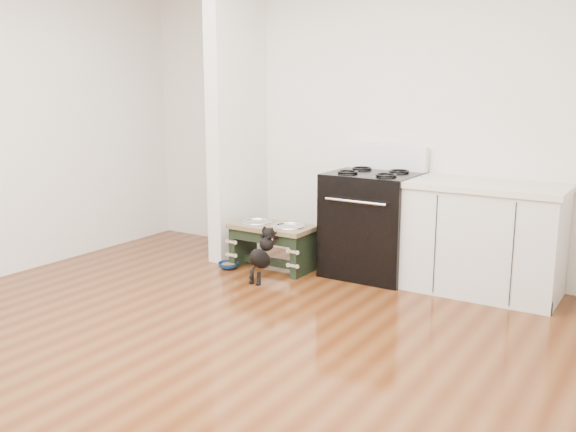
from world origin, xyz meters
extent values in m
plane|color=#49210D|center=(0.00, 0.00, 0.00)|extent=(5.00, 5.00, 0.00)
plane|color=silver|center=(0.00, 2.50, 1.35)|extent=(5.00, 0.00, 5.00)
cube|color=silver|center=(-1.18, 2.10, 1.35)|extent=(0.15, 0.80, 2.70)
cube|color=black|center=(0.25, 2.15, 0.46)|extent=(0.76, 0.65, 0.92)
cube|color=black|center=(0.25, 1.84, 0.40)|extent=(0.58, 0.02, 0.50)
cylinder|color=silver|center=(0.25, 1.80, 0.72)|extent=(0.56, 0.02, 0.02)
cube|color=white|center=(0.25, 2.43, 1.03)|extent=(0.76, 0.08, 0.22)
torus|color=black|center=(0.07, 2.01, 0.93)|extent=(0.18, 0.18, 0.02)
torus|color=black|center=(0.43, 2.01, 0.93)|extent=(0.18, 0.18, 0.02)
torus|color=black|center=(0.07, 2.29, 0.93)|extent=(0.18, 0.18, 0.02)
torus|color=black|center=(0.43, 2.29, 0.93)|extent=(0.18, 0.18, 0.02)
cube|color=silver|center=(1.23, 2.18, 0.43)|extent=(1.20, 0.60, 0.86)
cube|color=beige|center=(1.23, 2.18, 0.89)|extent=(1.24, 0.64, 0.05)
cube|color=black|center=(1.23, 1.92, 0.05)|extent=(1.20, 0.06, 0.10)
cube|color=black|center=(-0.93, 1.83, 0.19)|extent=(0.06, 0.37, 0.38)
cube|color=black|center=(-0.26, 1.83, 0.19)|extent=(0.06, 0.37, 0.38)
cube|color=black|center=(-0.60, 1.66, 0.33)|extent=(0.61, 0.03, 0.09)
cube|color=black|center=(-0.60, 1.83, 0.06)|extent=(0.61, 0.06, 0.06)
cube|color=brown|center=(-0.60, 1.83, 0.40)|extent=(0.76, 0.41, 0.04)
cylinder|color=silver|center=(-0.77, 1.83, 0.40)|extent=(0.26, 0.26, 0.05)
cylinder|color=silver|center=(-0.42, 1.83, 0.40)|extent=(0.26, 0.26, 0.05)
torus|color=silver|center=(-0.77, 1.83, 0.42)|extent=(0.30, 0.30, 0.02)
torus|color=silver|center=(-0.42, 1.83, 0.42)|extent=(0.30, 0.30, 0.02)
cylinder|color=black|center=(-0.50, 1.36, 0.06)|extent=(0.03, 0.03, 0.12)
cylinder|color=black|center=(-0.42, 1.36, 0.06)|extent=(0.03, 0.03, 0.12)
sphere|color=black|center=(-0.50, 1.35, 0.01)|extent=(0.04, 0.04, 0.04)
sphere|color=black|center=(-0.42, 1.35, 0.01)|extent=(0.04, 0.04, 0.04)
ellipsoid|color=black|center=(-0.46, 1.43, 0.21)|extent=(0.13, 0.31, 0.27)
sphere|color=black|center=(-0.46, 1.53, 0.32)|extent=(0.13, 0.13, 0.13)
sphere|color=black|center=(-0.46, 1.57, 0.40)|extent=(0.11, 0.11, 0.11)
sphere|color=black|center=(-0.50, 1.64, 0.40)|extent=(0.04, 0.04, 0.04)
sphere|color=black|center=(-0.42, 1.64, 0.40)|extent=(0.04, 0.04, 0.04)
cylinder|color=black|center=(-0.46, 1.31, 0.12)|extent=(0.02, 0.09, 0.10)
torus|color=#E9446F|center=(-0.46, 1.55, 0.36)|extent=(0.10, 0.07, 0.09)
imported|color=#0B2351|center=(-0.94, 1.61, 0.03)|extent=(0.21, 0.21, 0.06)
cylinder|color=brown|center=(-0.94, 1.61, 0.03)|extent=(0.12, 0.12, 0.02)
camera|label=1|loc=(2.58, -2.94, 1.69)|focal=40.00mm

